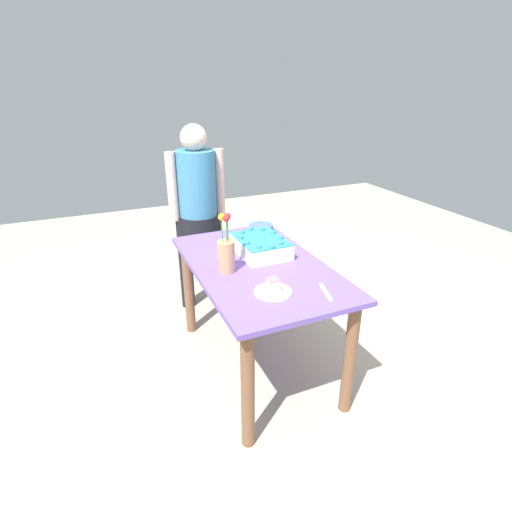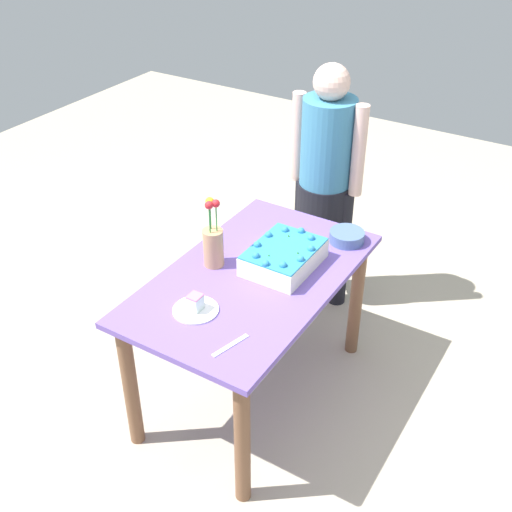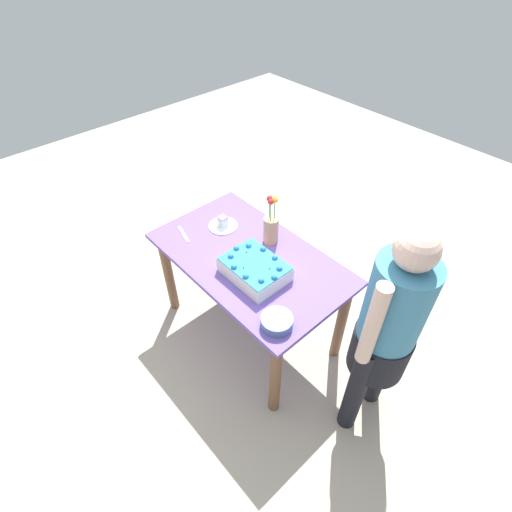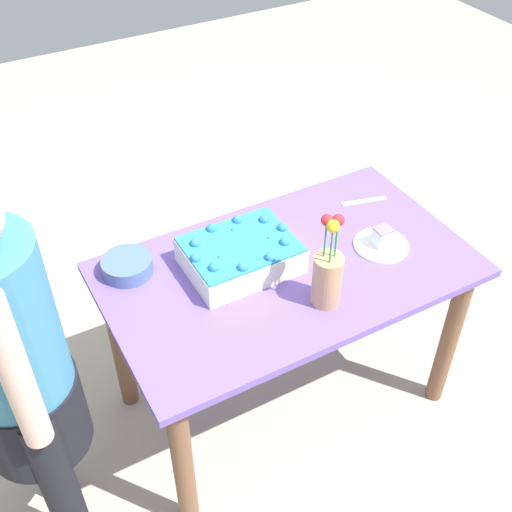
% 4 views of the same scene
% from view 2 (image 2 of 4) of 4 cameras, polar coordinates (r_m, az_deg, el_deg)
% --- Properties ---
extents(ground_plane, '(8.00, 8.00, 0.00)m').
position_cam_2_polar(ground_plane, '(3.49, -0.27, -11.85)').
color(ground_plane, '#B1A58F').
extents(dining_table, '(1.30, 0.76, 0.75)m').
position_cam_2_polar(dining_table, '(3.09, -0.30, -3.79)').
color(dining_table, '#6A50AA').
rests_on(dining_table, ground_plane).
extents(sheet_cake, '(0.38, 0.29, 0.13)m').
position_cam_2_polar(sheet_cake, '(3.04, 2.48, -0.03)').
color(sheet_cake, white).
rests_on(sheet_cake, dining_table).
extents(serving_plate_with_slice, '(0.20, 0.20, 0.08)m').
position_cam_2_polar(serving_plate_with_slice, '(2.79, -5.40, -4.51)').
color(serving_plate_with_slice, white).
rests_on(serving_plate_with_slice, dining_table).
extents(cake_knife, '(0.18, 0.07, 0.00)m').
position_cam_2_polar(cake_knife, '(2.62, -2.28, -7.94)').
color(cake_knife, silver).
rests_on(cake_knife, dining_table).
extents(flower_vase, '(0.10, 0.10, 0.35)m').
position_cam_2_polar(flower_vase, '(3.02, -3.83, 1.10)').
color(flower_vase, tan).
rests_on(flower_vase, dining_table).
extents(fruit_bowl, '(0.18, 0.18, 0.06)m').
position_cam_2_polar(fruit_bowl, '(3.27, 8.08, 1.72)').
color(fruit_bowl, '#4C6594').
rests_on(fruit_bowl, dining_table).
extents(person_standing, '(0.31, 0.45, 1.49)m').
position_cam_2_polar(person_standing, '(3.72, 6.21, 7.24)').
color(person_standing, black).
rests_on(person_standing, ground_plane).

